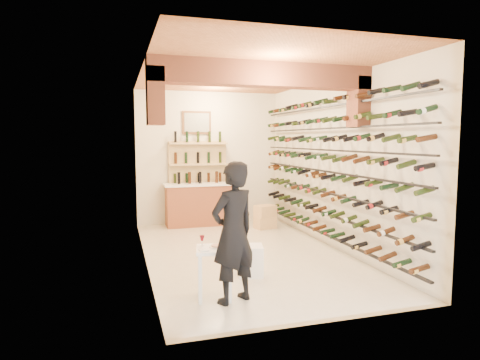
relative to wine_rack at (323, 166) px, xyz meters
The scene contains 11 objects.
ground 2.18m from the wine_rack, behind, with size 6.00×6.00×0.00m, color beige.
room_shell 1.70m from the wine_rack, behind, with size 3.52×6.02×3.21m.
wine_rack is the anchor object (origin of this frame).
back_counter 3.38m from the wine_rack, 124.66° to the left, with size 1.70×0.62×1.29m.
back_shelving 3.44m from the wine_rack, 122.37° to the left, with size 1.40×0.31×2.73m.
tasting_table 3.34m from the wine_rack, 142.87° to the right, with size 0.54×0.54×0.80m.
white_stool 2.55m from the wine_rack, 146.39° to the right, with size 0.37×0.37×0.46m, color white.
person 3.22m from the wine_rack, 137.85° to the right, with size 0.65×0.43×1.78m, color black.
chrome_barstool 1.93m from the wine_rack, behind, with size 0.37×0.37×0.72m.
crate_lower 2.38m from the wine_rack, 104.03° to the left, with size 0.46×0.32×0.27m, color tan.
crate_upper 2.23m from the wine_rack, 104.03° to the left, with size 0.45×0.31×0.26m, color tan.
Camera 1 is at (-2.17, -7.02, 2.05)m, focal length 31.09 mm.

